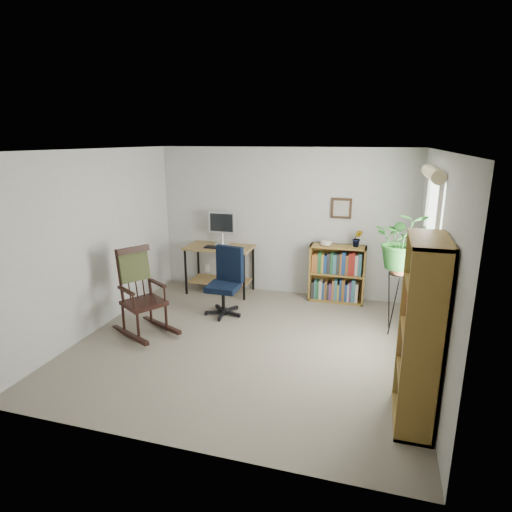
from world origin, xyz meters
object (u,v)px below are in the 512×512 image
(rocking_chair, at_px, (143,292))
(tall_bookshelf, at_px, (420,334))
(desk, at_px, (220,269))
(low_bookshelf, at_px, (337,274))
(office_chair, at_px, (223,282))

(rocking_chair, relative_size, tall_bookshelf, 0.68)
(desk, xyz_separation_m, low_bookshelf, (1.94, 0.12, 0.06))
(desk, distance_m, tall_bookshelf, 4.04)
(rocking_chair, height_order, low_bookshelf, rocking_chair)
(desk, bearing_deg, low_bookshelf, 3.55)
(rocking_chair, bearing_deg, tall_bookshelf, -73.97)
(office_chair, bearing_deg, rocking_chair, -120.82)
(rocking_chair, xyz_separation_m, tall_bookshelf, (3.32, -0.95, 0.28))
(desk, xyz_separation_m, tall_bookshelf, (2.93, -2.74, 0.47))
(tall_bookshelf, bearing_deg, desk, 136.96)
(low_bookshelf, bearing_deg, tall_bookshelf, -70.80)
(office_chair, bearing_deg, desk, 124.52)
(desk, relative_size, low_bookshelf, 1.21)
(desk, distance_m, office_chair, 1.00)
(desk, xyz_separation_m, office_chair, (0.39, -0.91, 0.11))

